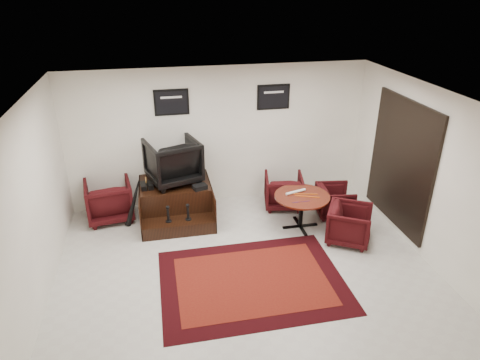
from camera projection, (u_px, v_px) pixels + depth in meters
name	position (u px, v px, depth m)	size (l,w,h in m)	color
ground	(245.00, 268.00, 6.97)	(6.00, 6.00, 0.00)	beige
room_shell	(271.00, 162.00, 6.39)	(6.02, 5.02, 2.81)	white
area_rug	(252.00, 281.00, 6.66)	(2.83, 2.12, 0.01)	black
shine_podium	(176.00, 202.00, 8.35)	(1.36, 1.40, 0.70)	black
shine_chair	(173.00, 159.00, 8.11)	(0.92, 0.86, 0.94)	black
shoes_pair	(147.00, 186.00, 8.03)	(0.25, 0.29, 0.10)	black
polish_kit	(200.00, 187.00, 7.99)	(0.25, 0.17, 0.09)	black
umbrella_black	(133.00, 206.00, 8.00)	(0.31, 0.12, 0.85)	black
umbrella_hooked	(134.00, 200.00, 8.16)	(0.32, 0.12, 0.87)	black
armchair_side	(109.00, 198.00, 8.24)	(0.84, 0.79, 0.87)	black
meeting_table	(302.00, 200.00, 7.88)	(1.01, 1.01, 0.66)	#410D09
table_chair_back	(283.00, 189.00, 8.70)	(0.74, 0.70, 0.77)	black
table_chair_window	(335.00, 199.00, 8.40)	(0.66, 0.62, 0.68)	black
table_chair_corner	(350.00, 223.00, 7.54)	(0.72, 0.68, 0.74)	black
paper_roll	(296.00, 192.00, 7.93)	(0.05, 0.05, 0.42)	silver
table_clutter	(305.00, 196.00, 7.80)	(0.57, 0.34, 0.01)	orange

